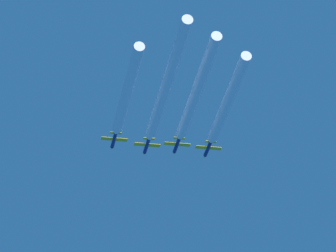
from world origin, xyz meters
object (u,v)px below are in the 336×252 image
object	(u,v)px
jet_inner_left	(147,146)
jet_center	(177,145)
jet_far_left	(114,140)
jet_inner_right	(208,149)

from	to	relation	value
jet_inner_left	jet_center	xyz separation A→B (m)	(8.80, -0.69, 0.60)
jet_far_left	jet_inner_right	distance (m)	27.99
jet_far_left	jet_inner_right	size ratio (longest dim) A/B	1.00
jet_inner_right	jet_far_left	bearing A→B (deg)	-179.11
jet_center	jet_inner_left	bearing A→B (deg)	175.51
jet_far_left	jet_inner_right	bearing A→B (deg)	0.89
jet_center	jet_inner_right	distance (m)	9.42
jet_inner_left	jet_inner_right	size ratio (longest dim) A/B	1.00
jet_center	jet_inner_right	bearing A→B (deg)	3.13
jet_far_left	jet_inner_right	world-z (taller)	jet_far_left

